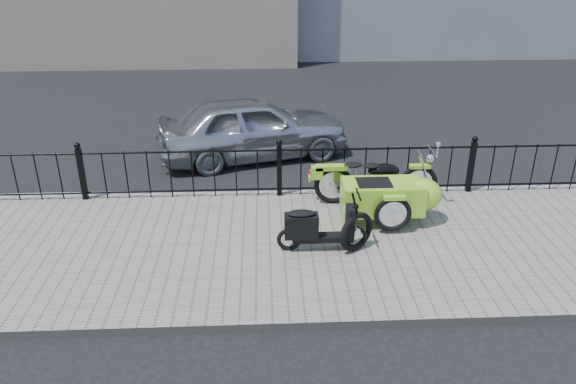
{
  "coord_description": "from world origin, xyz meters",
  "views": [
    {
      "loc": [
        -0.28,
        -7.97,
        4.55
      ],
      "look_at": [
        0.09,
        -0.1,
        0.83
      ],
      "focal_mm": 35.0,
      "sensor_mm": 36.0,
      "label": 1
    }
  ],
  "objects_px": {
    "scooter": "(316,228)",
    "spare_tire": "(356,232)",
    "motorcycle_sidecar": "(391,192)",
    "sedan_car": "(253,127)"
  },
  "relations": [
    {
      "from": "sedan_car",
      "to": "scooter",
      "type": "bearing_deg",
      "value": 178.11
    },
    {
      "from": "scooter",
      "to": "spare_tire",
      "type": "height_order",
      "value": "scooter"
    },
    {
      "from": "motorcycle_sidecar",
      "to": "sedan_car",
      "type": "height_order",
      "value": "sedan_car"
    },
    {
      "from": "scooter",
      "to": "sedan_car",
      "type": "distance_m",
      "value": 4.29
    },
    {
      "from": "scooter",
      "to": "spare_tire",
      "type": "bearing_deg",
      "value": -5.08
    },
    {
      "from": "motorcycle_sidecar",
      "to": "spare_tire",
      "type": "relative_size",
      "value": 3.61
    },
    {
      "from": "motorcycle_sidecar",
      "to": "sedan_car",
      "type": "distance_m",
      "value": 3.96
    },
    {
      "from": "spare_tire",
      "to": "motorcycle_sidecar",
      "type": "bearing_deg",
      "value": 54.13
    },
    {
      "from": "motorcycle_sidecar",
      "to": "spare_tire",
      "type": "xyz_separation_m",
      "value": [
        -0.73,
        -1.01,
        -0.16
      ]
    },
    {
      "from": "motorcycle_sidecar",
      "to": "scooter",
      "type": "bearing_deg",
      "value": -144.19
    }
  ]
}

